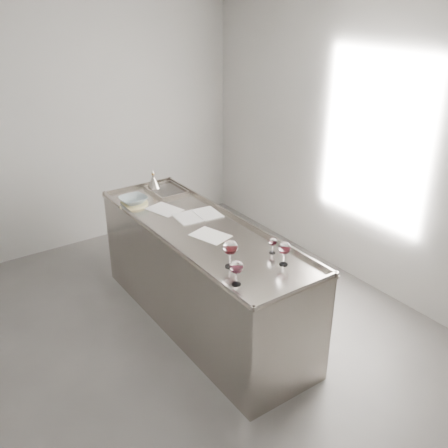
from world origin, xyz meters
TOP-DOWN VIEW (x-y plane):
  - room_shell at (0.00, 0.00)m, footprint 4.54×5.04m
  - counter at (0.50, 0.30)m, footprint 0.77×2.42m
  - wine_glass_left at (0.23, -0.58)m, footprint 0.09×0.09m
  - wine_glass_middle at (0.33, -0.36)m, footprint 0.11×0.11m
  - wine_glass_right at (0.67, -0.56)m, footprint 0.09×0.09m
  - wine_glass_small at (0.72, -0.37)m, footprint 0.06×0.06m
  - notebook at (0.61, 0.53)m, footprint 0.42×0.31m
  - loose_paper_top at (0.49, 0.14)m, footprint 0.29×0.35m
  - loose_paper_under at (0.44, 0.83)m, footprint 0.29×0.36m
  - trivet at (0.26, 1.09)m, footprint 0.33×0.33m
  - ceramic_bowl at (0.26, 1.09)m, footprint 0.25×0.25m
  - wine_funnel at (0.62, 1.38)m, footprint 0.13×0.13m

SIDE VIEW (x-z plane):
  - counter at x=0.50m, z-range -0.01..0.96m
  - loose_paper_top at x=0.49m, z-range 0.94..0.94m
  - loose_paper_under at x=0.44m, z-range 0.94..0.95m
  - notebook at x=0.61m, z-range 0.94..0.95m
  - trivet at x=0.26m, z-range 0.94..0.96m
  - ceramic_bowl at x=0.26m, z-range 0.96..1.02m
  - wine_funnel at x=0.62m, z-range 0.90..1.10m
  - wine_glass_small at x=0.72m, z-range 0.97..1.09m
  - wine_glass_left at x=0.23m, z-range 0.98..1.16m
  - wine_glass_right at x=0.67m, z-range 0.98..1.16m
  - wine_glass_middle at x=0.33m, z-range 0.98..1.20m
  - room_shell at x=0.00m, z-range -0.02..2.82m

